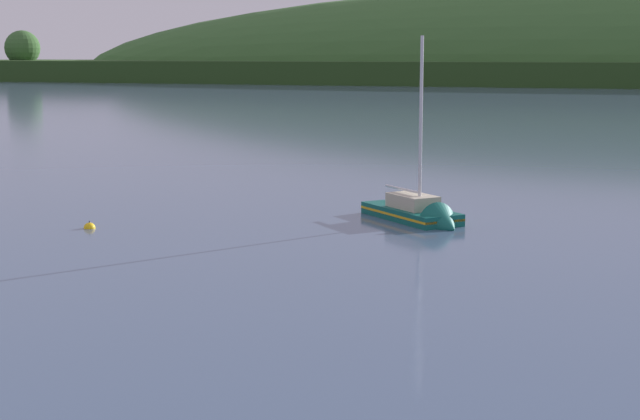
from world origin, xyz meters
The scene contains 2 objects.
sailboat_midwater_white centered at (-3.34, 47.69, 0.21)m, with size 6.16×5.52×9.45m.
mooring_buoy_off_fishing_boat centered at (-16.40, 40.35, 0.00)m, with size 0.52×0.52×0.60m.
Camera 1 is at (9.50, 5.66, 7.67)m, focal length 54.01 mm.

